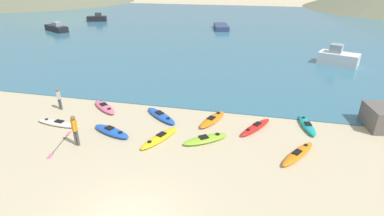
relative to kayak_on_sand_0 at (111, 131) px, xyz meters
The scene contains 18 objects.
bay_water 39.45m from the kayak_on_sand_0, 84.66° to the left, with size 160.00×70.00×0.06m, color teal.
kayak_on_sand_0 is the anchor object (origin of this frame).
kayak_on_sand_1 10.30m from the kayak_on_sand_0, ahead, with size 2.07×2.85×0.36m.
kayak_on_sand_2 8.46m from the kayak_on_sand_0, 16.72° to the left, with size 1.98×2.78×0.34m.
kayak_on_sand_3 2.95m from the kayak_on_sand_0, ahead, with size 1.76×2.98×0.33m.
kayak_on_sand_4 3.67m from the kayak_on_sand_0, 123.86° to the left, with size 2.61×2.28×0.35m.
kayak_on_sand_5 11.60m from the kayak_on_sand_0, 16.87° to the left, with size 1.11×2.72×0.35m.
kayak_on_sand_6 3.70m from the kayak_on_sand_0, behind, with size 3.00×0.86×0.33m.
kayak_on_sand_7 5.48m from the kayak_on_sand_0, ahead, with size 2.57×2.19×0.34m.
kayak_on_sand_8 3.39m from the kayak_on_sand_0, 51.34° to the left, with size 2.79×2.47×0.33m.
kayak_on_sand_9 6.13m from the kayak_on_sand_0, 27.64° to the left, with size 1.64×2.79×0.35m.
person_near_foreground 2.15m from the kayak_on_sand_0, 128.01° to the right, with size 0.36×0.30×1.77m.
person_near_waterline 5.51m from the kayak_on_sand_0, 154.58° to the left, with size 0.31×0.25×1.51m.
moored_boat_0 45.10m from the kayak_on_sand_0, 120.06° to the left, with size 3.74×2.42×1.53m.
moored_boat_1 23.85m from the kayak_on_sand_0, 49.13° to the left, with size 4.11×3.17×1.99m.
moored_boat_2 35.74m from the kayak_on_sand_0, 87.73° to the left, with size 3.23×5.55×0.70m.
moored_boat_3 36.61m from the kayak_on_sand_0, 129.90° to the left, with size 5.10×3.85×1.43m.
loose_paddle 2.79m from the kayak_on_sand_0, 142.36° to the right, with size 0.72×2.76×0.03m.
Camera 1 is at (4.26, -7.55, 8.55)m, focal length 28.00 mm.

